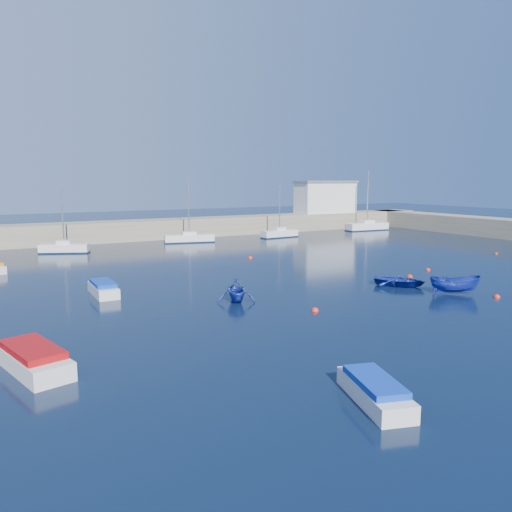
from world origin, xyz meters
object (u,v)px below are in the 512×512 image
sailboat_7 (279,233)px  dinghy_right (455,285)px  sailboat_8 (367,226)px  dinghy_center (400,281)px  sailboat_6 (189,238)px  harbor_office (325,198)px  motorboat_0 (33,359)px  motorboat_1 (103,289)px  motorboat_3 (375,391)px  sailboat_5 (64,248)px  dinghy_left (236,290)px

sailboat_7 → dinghy_right: 36.84m
sailboat_8 → dinghy_right: (-25.51, -37.61, 0.02)m
dinghy_center → dinghy_right: (1.44, -3.88, 0.28)m
sailboat_6 → dinghy_center: bearing=-160.0°
sailboat_7 → sailboat_8: bearing=-89.1°
harbor_office → dinghy_right: bearing=-116.3°
sailboat_6 → dinghy_center: 33.37m
sailboat_8 → motorboat_0: size_ratio=1.85×
dinghy_center → motorboat_1: bearing=122.7°
sailboat_8 → motorboat_1: size_ratio=2.37×
motorboat_0 → dinghy_center: bearing=-3.8°
motorboat_0 → dinghy_right: (27.69, 0.94, 0.16)m
sailboat_7 → motorboat_3: bearing=147.3°
motorboat_3 → dinghy_center: (15.73, 14.29, -0.04)m
sailboat_5 → motorboat_3: (3.81, -45.31, -0.13)m
sailboat_6 → motorboat_1: (-16.57, -25.09, -0.10)m
sailboat_5 → motorboat_0: (-6.71, -35.84, -0.05)m
sailboat_7 → dinghy_center: bearing=159.4°
sailboat_5 → sailboat_8: (46.49, 2.71, 0.09)m
sailboat_5 → motorboat_0: sailboat_5 is taller
sailboat_7 → motorboat_0: sailboat_7 is taller
motorboat_0 → sailboat_5: bearing=65.2°
sailboat_8 → motorboat_1: sailboat_8 is taller
sailboat_6 → dinghy_center: sailboat_6 is taller
harbor_office → motorboat_1: 53.73m
sailboat_6 → dinghy_right: bearing=-158.5°
dinghy_left → dinghy_right: dinghy_left is taller
sailboat_5 → sailboat_7: bearing=-63.4°
sailboat_6 → dinghy_center: (3.86, -33.15, -0.17)m
sailboat_6 → dinghy_left: (-9.30, -31.40, 0.22)m
dinghy_right → harbor_office: bearing=9.4°
motorboat_1 → dinghy_right: bearing=-28.1°
sailboat_6 → dinghy_right: (5.30, -37.03, 0.11)m
sailboat_6 → motorboat_0: (-22.39, -37.96, -0.05)m
motorboat_0 → motorboat_1: (5.82, 12.87, -0.05)m
motorboat_1 → sailboat_6: bearing=57.1°
sailboat_6 → sailboat_8: size_ratio=0.87×
sailboat_7 → dinghy_left: bearing=139.1°
sailboat_8 → dinghy_center: 43.18m
dinghy_left → motorboat_1: bearing=159.4°
sailboat_8 → motorboat_3: 64.25m
harbor_office → dinghy_center: 45.89m
motorboat_3 → motorboat_0: bearing=155.1°
motorboat_3 → dinghy_right: size_ratio=1.20×
sailboat_6 → motorboat_3: bearing=179.3°
dinghy_center → sailboat_7: bearing=38.1°
sailboat_7 → harbor_office: bearing=-65.8°
sailboat_5 → dinghy_center: size_ratio=1.86×
sailboat_7 → motorboat_0: size_ratio=1.43×
motorboat_1 → dinghy_center: motorboat_1 is taller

